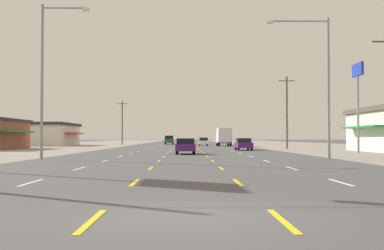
% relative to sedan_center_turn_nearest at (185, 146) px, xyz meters
% --- Properties ---
extents(ground_plane, '(572.00, 572.00, 0.00)m').
position_rel_sedan_center_turn_nearest_xyz_m(ground_plane, '(0.02, 30.74, -0.76)').
color(ground_plane, '#4C4C4F').
extents(lot_apron_left, '(28.00, 440.00, 0.01)m').
position_rel_sedan_center_turn_nearest_xyz_m(lot_apron_left, '(-24.73, 30.74, -0.75)').
color(lot_apron_left, gray).
rests_on(lot_apron_left, ground).
extents(lot_apron_right, '(28.00, 440.00, 0.01)m').
position_rel_sedan_center_turn_nearest_xyz_m(lot_apron_right, '(24.77, 30.74, -0.75)').
color(lot_apron_right, gray).
rests_on(lot_apron_right, ground).
extents(lane_markings, '(10.64, 227.60, 0.01)m').
position_rel_sedan_center_turn_nearest_xyz_m(lane_markings, '(0.02, 69.24, -0.75)').
color(lane_markings, white).
rests_on(lane_markings, ground).
extents(signal_span_wire, '(26.73, 0.53, 9.46)m').
position_rel_sedan_center_turn_nearest_xyz_m(signal_span_wire, '(0.19, -25.87, 4.81)').
color(signal_span_wire, brown).
rests_on(signal_span_wire, ground).
extents(sedan_center_turn_nearest, '(1.80, 4.50, 1.46)m').
position_rel_sedan_center_turn_nearest_xyz_m(sedan_center_turn_nearest, '(0.00, 0.00, 0.00)').
color(sedan_center_turn_nearest, '#4C196B').
rests_on(sedan_center_turn_nearest, ground).
extents(sedan_far_right_near, '(1.80, 4.50, 1.46)m').
position_rel_sedan_center_turn_nearest_xyz_m(sedan_far_right_near, '(7.05, 13.76, 0.00)').
color(sedan_far_right_near, '#4C196B').
rests_on(sedan_far_right_near, ground).
extents(box_truck_far_right_mid, '(2.40, 7.20, 3.23)m').
position_rel_sedan_center_turn_nearest_xyz_m(box_truck_far_right_mid, '(6.95, 42.37, 1.08)').
color(box_truck_far_right_mid, white).
rests_on(box_truck_far_right_mid, ground).
extents(hatchback_inner_right_midfar, '(1.72, 3.90, 1.54)m').
position_rel_sedan_center_turn_nearest_xyz_m(hatchback_inner_right_midfar, '(3.40, 46.03, 0.03)').
color(hatchback_inner_right_midfar, white).
rests_on(hatchback_inner_right_midfar, ground).
extents(suv_inner_left_far, '(1.98, 4.90, 1.98)m').
position_rel_sedan_center_turn_nearest_xyz_m(suv_inner_left_far, '(-3.63, 63.61, 0.27)').
color(suv_inner_left_far, '#235B2D').
rests_on(suv_inner_left_far, ground).
extents(storefront_left_row_2, '(15.52, 16.35, 4.37)m').
position_rel_sedan_center_turn_nearest_xyz_m(storefront_left_row_2, '(-29.16, 49.59, 1.45)').
color(storefront_left_row_2, silver).
rests_on(storefront_left_row_2, ground).
extents(pole_sign_right_row_1, '(0.24, 2.62, 8.85)m').
position_rel_sedan_center_turn_nearest_xyz_m(pole_sign_right_row_1, '(16.95, 2.35, 6.07)').
color(pole_sign_right_row_1, gray).
rests_on(pole_sign_right_row_1, ground).
extents(streetlight_left_row_0, '(3.43, 0.26, 10.97)m').
position_rel_sedan_center_turn_nearest_xyz_m(streetlight_left_row_0, '(-9.84, -10.63, 5.43)').
color(streetlight_left_row_0, gray).
rests_on(streetlight_left_row_0, ground).
extents(streetlight_right_row_0, '(4.55, 0.26, 10.08)m').
position_rel_sedan_center_turn_nearest_xyz_m(streetlight_right_row_0, '(9.71, -10.63, 5.11)').
color(streetlight_right_row_0, gray).
rests_on(streetlight_right_row_0, ground).
extents(utility_pole_right_row_1, '(2.20, 0.26, 9.90)m').
position_rel_sedan_center_turn_nearest_xyz_m(utility_pole_right_row_1, '(13.89, 20.98, 4.39)').
color(utility_pole_right_row_1, brown).
rests_on(utility_pole_right_row_1, ground).
extents(utility_pole_left_row_2, '(2.20, 0.26, 9.53)m').
position_rel_sedan_center_turn_nearest_xyz_m(utility_pole_left_row_2, '(-13.78, 60.49, 4.20)').
color(utility_pole_left_row_2, brown).
rests_on(utility_pole_left_row_2, ground).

